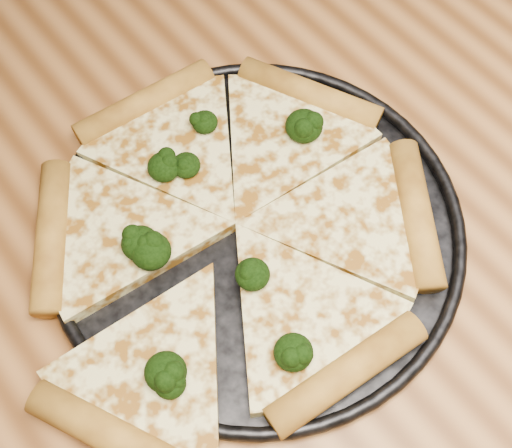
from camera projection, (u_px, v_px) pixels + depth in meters
ground at (301, 433)px, 1.26m from camera, size 4.00×4.00×0.00m
dining_table at (340, 290)px, 0.68m from camera, size 1.20×0.90×0.75m
pizza_pan at (256, 229)px, 0.60m from camera, size 0.35×0.35×0.02m
pizza at (232, 231)px, 0.59m from camera, size 0.39×0.34×0.03m
broccoli_florets at (202, 242)px, 0.57m from camera, size 0.26×0.24×0.03m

